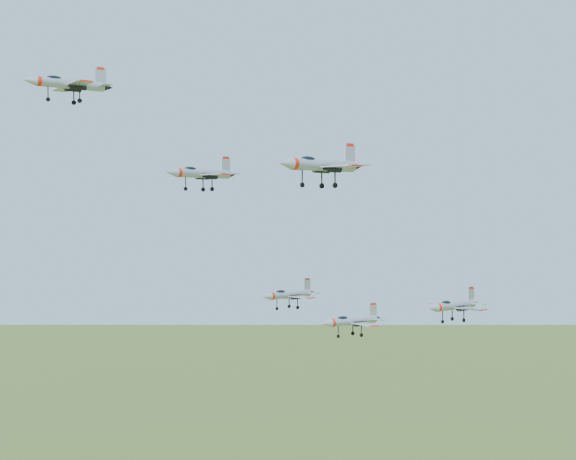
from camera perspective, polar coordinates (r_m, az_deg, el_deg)
jet_lead at (r=116.26m, az=-15.38°, el=10.01°), size 12.87×10.58×3.45m
jet_left_high at (r=113.95m, az=-6.21°, el=4.04°), size 12.08×10.10×3.23m
jet_right_high at (r=99.59m, az=2.33°, el=4.66°), size 13.78×11.45×3.68m
jet_left_low at (r=130.51m, az=0.03°, el=-4.60°), size 11.48×9.60×3.07m
jet_right_low at (r=116.53m, az=4.53°, el=-6.45°), size 11.00×9.03×2.95m
jet_trail at (r=137.54m, az=11.68°, el=-5.27°), size 13.37×11.16×3.58m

